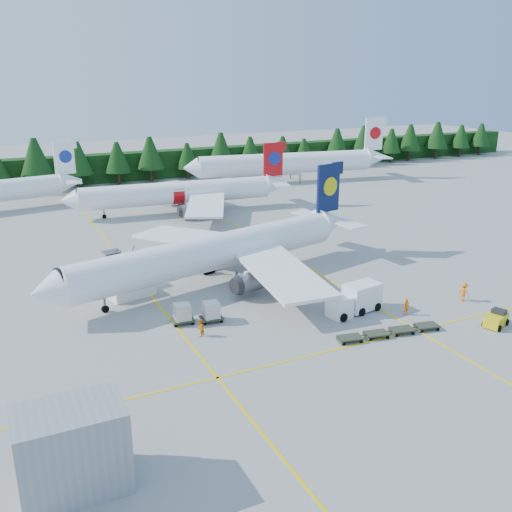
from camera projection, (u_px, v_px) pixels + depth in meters
name	position (u px, v px, depth m)	size (l,w,h in m)	color
ground	(327.00, 318.00, 55.69)	(320.00, 320.00, 0.00)	#979792
taxi_stripe_a	(135.00, 276.00, 67.08)	(0.25, 120.00, 0.01)	yellow
taxi_stripe_b	(284.00, 253.00, 75.31)	(0.25, 120.00, 0.01)	yellow
taxi_stripe_cross	(364.00, 343.00, 50.55)	(80.00, 0.25, 0.01)	yellow
treeline_hedge	(127.00, 166.00, 125.07)	(220.00, 4.00, 6.00)	black
terminal_building	(72.00, 450.00, 32.19)	(6.00, 4.00, 5.20)	gray
airliner_navy	(206.00, 255.00, 63.31)	(39.71, 32.29, 11.74)	white
airliner_red	(173.00, 193.00, 95.91)	(37.94, 31.10, 11.04)	white
airliner_far_right	(280.00, 163.00, 122.13)	(44.85, 10.70, 13.10)	white
airstairs	(130.00, 288.00, 60.95)	(5.00, 6.79, 4.12)	white
service_truck	(354.00, 299.00, 56.50)	(6.08, 3.01, 2.81)	white
baggage_tug	(496.00, 319.00, 53.73)	(2.99, 2.29, 1.42)	yellow
dolly_train	(389.00, 331.00, 51.91)	(10.24, 2.70, 0.12)	#303728
uld_pair	(197.00, 312.00, 54.34)	(4.92, 2.61, 1.64)	#303728
crew_a	(406.00, 307.00, 56.13)	(0.63, 0.41, 1.73)	#F55F05
crew_b	(200.00, 328.00, 51.60)	(0.81, 0.63, 1.66)	orange
crew_c	(464.00, 292.00, 59.55)	(0.82, 0.55, 1.97)	#FD6B05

